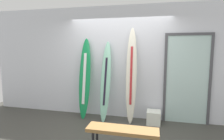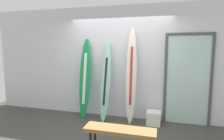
% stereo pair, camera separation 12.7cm
% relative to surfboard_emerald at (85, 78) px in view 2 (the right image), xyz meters
% --- Properties ---
extents(ground, '(8.00, 8.00, 0.04)m').
position_rel_surfboard_emerald_xyz_m(ground, '(0.85, -0.97, -1.03)').
color(ground, '#3D3C36').
extents(wall_back, '(7.20, 0.20, 2.80)m').
position_rel_surfboard_emerald_xyz_m(wall_back, '(0.85, 0.33, 0.39)').
color(wall_back, silver).
rests_on(wall_back, ground).
extents(surfboard_emerald, '(0.30, 0.40, 2.01)m').
position_rel_surfboard_emerald_xyz_m(surfboard_emerald, '(0.00, 0.00, 0.00)').
color(surfboard_emerald, '#148445').
rests_on(surfboard_emerald, ground).
extents(surfboard_seafoam, '(0.26, 0.51, 1.93)m').
position_rel_surfboard_emerald_xyz_m(surfboard_seafoam, '(0.56, -0.05, -0.05)').
color(surfboard_seafoam, '#87C9AC').
rests_on(surfboard_seafoam, ground).
extents(surfboard_ivory, '(0.26, 0.41, 2.25)m').
position_rel_surfboard_emerald_xyz_m(surfboard_ivory, '(1.18, -0.01, 0.11)').
color(surfboard_ivory, silver).
rests_on(surfboard_ivory, ground).
extents(display_block_left, '(0.32, 0.32, 0.31)m').
position_rel_surfboard_emerald_xyz_m(display_block_left, '(1.71, -0.03, -0.85)').
color(display_block_left, white).
rests_on(display_block_left, ground).
extents(glass_door, '(1.04, 0.06, 2.11)m').
position_rel_surfboard_emerald_xyz_m(glass_door, '(2.44, 0.21, 0.08)').
color(glass_door, silver).
rests_on(glass_door, ground).
extents(bench, '(1.18, 0.31, 0.47)m').
position_rel_surfboard_emerald_xyz_m(bench, '(1.22, -1.44, -0.59)').
color(bench, olive).
rests_on(bench, ground).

